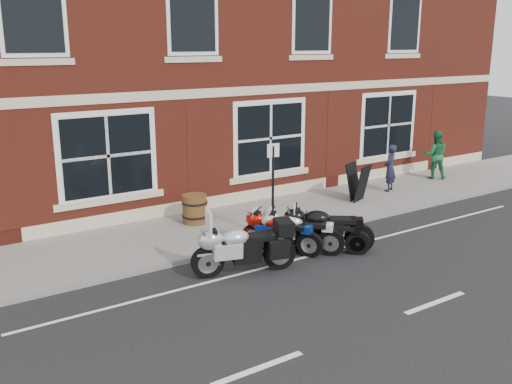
# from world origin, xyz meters

# --- Properties ---
(ground) EXTENTS (80.00, 80.00, 0.00)m
(ground) POSITION_xyz_m (0.00, 0.00, 0.00)
(ground) COLOR black
(ground) RESTS_ON ground
(sidewalk) EXTENTS (30.00, 3.00, 0.12)m
(sidewalk) POSITION_xyz_m (0.00, 3.00, 0.06)
(sidewalk) COLOR slate
(sidewalk) RESTS_ON ground
(kerb) EXTENTS (30.00, 0.16, 0.12)m
(kerb) POSITION_xyz_m (0.00, 1.42, 0.06)
(kerb) COLOR slate
(kerb) RESTS_ON ground
(pub_building) EXTENTS (24.00, 12.00, 12.00)m
(pub_building) POSITION_xyz_m (0.00, 10.50, 6.00)
(pub_building) COLOR maroon
(pub_building) RESTS_ON ground
(moto_touring_silver) EXTENTS (2.21, 0.83, 1.49)m
(moto_touring_silver) POSITION_xyz_m (-2.27, 0.24, 0.61)
(moto_touring_silver) COLOR black
(moto_touring_silver) RESTS_ON ground
(moto_sport_red) EXTENTS (1.15, 1.76, 0.89)m
(moto_sport_red) POSITION_xyz_m (-0.82, 0.79, 0.51)
(moto_sport_red) COLOR black
(moto_sport_red) RESTS_ON ground
(moto_sport_black) EXTENTS (1.88, 1.45, 1.01)m
(moto_sport_black) POSITION_xyz_m (0.05, 0.28, 0.58)
(moto_sport_black) COLOR black
(moto_sport_black) RESTS_ON ground
(moto_sport_silver) EXTENTS (1.50, 1.60, 0.93)m
(moto_sport_silver) POSITION_xyz_m (-0.50, 0.55, 0.53)
(moto_sport_silver) COLOR black
(moto_sport_silver) RESTS_ON ground
(moto_naked_black) EXTENTS (1.39, 1.40, 0.84)m
(moto_naked_black) POSITION_xyz_m (0.08, 0.17, 0.48)
(moto_naked_black) COLOR black
(moto_naked_black) RESTS_ON ground
(pedestrian_left) EXTENTS (0.65, 0.56, 1.50)m
(pedestrian_left) POSITION_xyz_m (5.18, 3.09, 0.87)
(pedestrian_left) COLOR black
(pedestrian_left) RESTS_ON sidewalk
(pedestrian_right) EXTENTS (1.03, 1.01, 1.68)m
(pedestrian_right) POSITION_xyz_m (7.80, 3.45, 0.96)
(pedestrian_right) COLOR #1B6035
(pedestrian_right) RESTS_ON sidewalk
(a_board_sign) EXTENTS (0.78, 0.66, 1.11)m
(a_board_sign) POSITION_xyz_m (3.54, 2.82, 0.68)
(a_board_sign) COLOR black
(a_board_sign) RESTS_ON sidewalk
(barrel_planter) EXTENTS (0.68, 0.68, 0.76)m
(barrel_planter) POSITION_xyz_m (-1.58, 3.56, 0.50)
(barrel_planter) COLOR #493513
(barrel_planter) RESTS_ON sidewalk
(parking_sign) EXTENTS (0.33, 0.06, 2.30)m
(parking_sign) POSITION_xyz_m (-0.50, 1.55, 1.45)
(parking_sign) COLOR black
(parking_sign) RESTS_ON sidewalk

